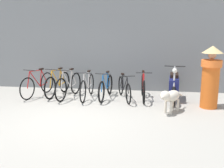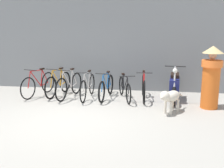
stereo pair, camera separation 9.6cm
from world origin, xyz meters
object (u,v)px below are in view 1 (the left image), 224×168
Objects in this scene: bicycle_0 at (38,85)px; bicycle_4 at (106,87)px; stray_dog at (171,97)px; bicycle_6 at (143,88)px; person_in_robes at (211,76)px; bicycle_1 at (58,84)px; bicycle_5 at (124,89)px; bicycle_2 at (69,86)px; bicycle_3 at (87,87)px; motorcycle at (174,86)px.

bicycle_0 reaches higher than bicycle_4.
bicycle_0 is 1.80× the size of stray_dog.
person_in_robes reaches higher than bicycle_6.
bicycle_1 is 2.74m from bicycle_6.
stray_dog is (1.87, -1.24, 0.08)m from bicycle_4.
bicycle_4 is 1.06× the size of bicycle_5.
bicycle_5 is 0.58m from bicycle_6.
bicycle_0 is at bearing -83.24° from bicycle_2.
bicycle_4 is at bearing -92.25° from bicycle_6.
bicycle_3 is (1.64, -0.06, -0.01)m from bicycle_0.
bicycle_2 is at bearing -80.51° from bicycle_4.
person_in_robes is at bearing 89.83° from bicycle_1.
motorcycle is at bearing 102.98° from bicycle_2.
bicycle_5 is at bearing -14.02° from person_in_robes.
bicycle_4 is at bearing 95.01° from bicycle_1.
bicycle_1 is 2.18m from bicycle_5.
bicycle_5 is 0.85× the size of motorcycle.
person_in_robes is at bearing 97.38° from bicycle_0.
stray_dog is at bearing 65.61° from bicycle_3.
motorcycle reaches higher than bicycle_0.
bicycle_4 is 1.15m from bicycle_6.
person_in_robes is (3.52, -0.54, 0.53)m from bicycle_3.
motorcycle is (1.49, 0.12, 0.11)m from bicycle_5.
motorcycle is at bearing 105.14° from bicycle_0.
person_in_robes is (2.38, -0.57, 0.56)m from bicycle_5.
bicycle_3 is (0.59, 0.00, -0.02)m from bicycle_2.
bicycle_6 reaches higher than bicycle_5.
motorcycle is 1.21m from person_in_robes.
bicycle_1 is 3.66m from motorcycle.
bicycle_2 is 1.01× the size of bicycle_6.
person_in_robes is at bearing 82.25° from bicycle_3.
bicycle_0 is 2.79m from bicycle_5.
bicycle_3 is at bearing -89.72° from bicycle_6.
bicycle_3 is 1.03× the size of person_in_robes.
bicycle_1 reaches higher than stray_dog.
motorcycle is at bearing 89.40° from bicycle_6.
person_in_robes reaches higher than motorcycle.
bicycle_6 is at bearing -116.29° from stray_dog.
bicycle_1 is at bearing -77.30° from stray_dog.
motorcycle is at bearing 77.23° from bicycle_5.
bicycle_0 is 1.00× the size of bicycle_1.
bicycle_3 is 0.58m from bicycle_4.
bicycle_2 is 1.01× the size of person_in_robes.
bicycle_3 is 2.65m from motorcycle.
bicycle_5 is 1.50m from motorcycle.
bicycle_5 is (1.74, 0.03, -0.05)m from bicycle_2.
stray_dog is at bearing 61.54° from bicycle_4.
motorcycle is at bearing 94.10° from bicycle_3.
bicycle_5 is 2.51m from person_in_robes.
bicycle_5 is at bearing 101.38° from bicycle_2.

